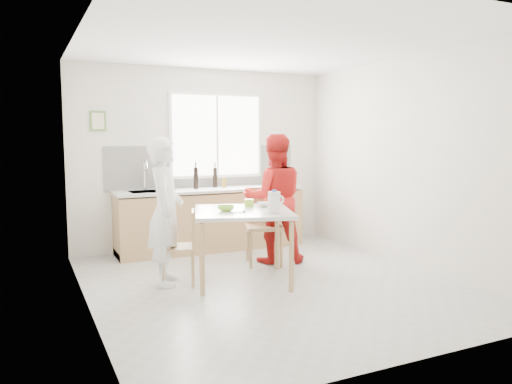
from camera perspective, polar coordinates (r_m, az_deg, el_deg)
ground at (r=5.85m, az=1.69°, el=-10.40°), size 4.50×4.50×0.00m
room_shell at (r=5.60m, az=1.75°, el=5.94°), size 4.50×4.50×4.50m
window at (r=7.72m, az=-4.51°, el=6.44°), size 1.50×0.06×1.30m
backsplash at (r=7.67m, az=-5.91°, el=2.88°), size 3.00×0.02×0.65m
picture_frame at (r=7.29m, az=-17.63°, el=7.75°), size 0.22×0.03×0.28m
kitchen_counter at (r=7.49m, az=-5.13°, el=-3.41°), size 2.84×0.64×1.37m
dining_table at (r=5.78m, az=-1.50°, el=-2.92°), size 1.38×1.38×0.84m
chair_left at (r=5.81m, az=-8.28°, el=-5.84°), size 0.49×0.49×0.84m
chair_far at (r=6.66m, az=0.84°, el=-3.44°), size 0.59×0.59×1.00m
person_white at (r=5.75m, az=-10.30°, el=-2.19°), size 0.58×0.71×1.68m
person_red at (r=6.67m, az=2.08°, el=-0.76°), size 1.00×0.88×1.72m
bowl_green at (r=5.70m, az=-3.46°, el=-1.87°), size 0.25×0.25×0.06m
bowl_white at (r=6.04m, az=1.10°, el=-1.44°), size 0.26×0.26×0.05m
milk_jug at (r=5.51m, az=2.11°, el=-1.08°), size 0.19×0.14×0.24m
green_box at (r=6.04m, az=-0.81°, el=-1.25°), size 0.13×0.13×0.09m
spoon at (r=5.54m, az=-2.12°, el=-2.31°), size 0.16×0.02×0.01m
cutting_board at (r=7.82m, az=3.37°, el=0.77°), size 0.40×0.32×0.01m
wine_bottle_a at (r=7.37m, az=-6.89°, el=1.59°), size 0.07×0.07×0.32m
wine_bottle_b at (r=7.57m, az=-4.70°, el=1.67°), size 0.07×0.07×0.30m
jar_amber at (r=7.52m, az=-3.65°, el=1.11°), size 0.06×0.06×0.16m
soap_bottle at (r=7.37m, az=-10.52°, el=1.08°), size 0.11×0.11×0.20m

